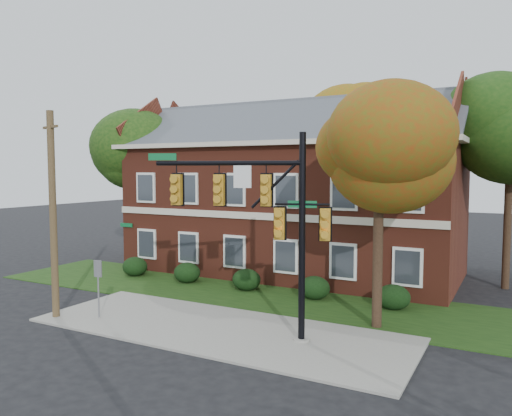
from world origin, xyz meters
The scene contains 15 objects.
ground centered at (0.00, 0.00, 0.00)m, with size 120.00×120.00×0.00m, color black.
sidewalk centered at (0.00, 1.00, 0.04)m, with size 14.00×5.00×0.08m, color gray.
grass_strip centered at (0.00, 6.00, 0.02)m, with size 30.00×6.00×0.04m, color #193811.
apartment_building centered at (-2.00, 11.95, 4.99)m, with size 18.80×8.80×9.74m.
hedge_far_left centered at (-9.00, 6.70, 0.53)m, with size 1.40×1.26×1.05m, color black.
hedge_left centered at (-5.50, 6.70, 0.53)m, with size 1.40×1.26×1.05m, color black.
hedge_center centered at (-2.00, 6.70, 0.53)m, with size 1.40×1.26×1.05m, color black.
hedge_right centered at (1.50, 6.70, 0.53)m, with size 1.40×1.26×1.05m, color black.
hedge_far_right centered at (5.00, 6.70, 0.53)m, with size 1.40×1.26×1.05m, color black.
tree_near_right centered at (5.22, 3.87, 6.67)m, with size 4.50×4.25×8.58m.
tree_left_rear centered at (-11.73, 10.84, 6.68)m, with size 5.40×5.10×8.88m.
tree_far_rear centered at (-0.66, 19.79, 8.84)m, with size 6.84×6.46×11.52m.
traffic_signal centered at (1.99, 0.79, 4.37)m, with size 6.05×2.08×7.03m.
utility_pole centered at (-6.38, -0.76, 4.09)m, with size 1.22×0.46×8.06m.
sign_post centered at (-4.81, -0.05, 1.57)m, with size 0.34×0.10×2.32m.
Camera 1 is at (9.54, -13.96, 5.80)m, focal length 35.00 mm.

